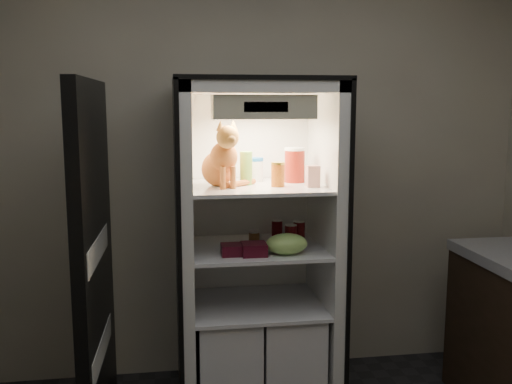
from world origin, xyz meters
TOP-DOWN VIEW (x-y plane):
  - room_shell at (0.00, 0.00)m, footprint 3.60×3.60m
  - refrigerator at (0.00, 1.38)m, footprint 0.90×0.72m
  - fridge_door at (-0.85, 1.01)m, footprint 0.08×0.87m
  - tabby_cat at (-0.20, 1.30)m, footprint 0.33×0.36m
  - parmesan_shaker at (-0.06, 1.35)m, footprint 0.07×0.07m
  - mayo_tub at (0.01, 1.48)m, footprint 0.10×0.10m
  - salsa_jar at (0.10, 1.25)m, footprint 0.08×0.08m
  - pepper_jar at (0.23, 1.41)m, footprint 0.12×0.12m
  - cream_carton at (0.29, 1.21)m, footprint 0.07×0.07m
  - soda_can_a at (0.14, 1.46)m, footprint 0.06×0.06m
  - soda_can_b at (0.26, 1.39)m, footprint 0.07×0.07m
  - soda_can_c at (0.19, 1.29)m, footprint 0.07×0.07m
  - condiment_jar at (-0.01, 1.35)m, footprint 0.06×0.06m
  - grape_bag at (0.13, 1.14)m, footprint 0.22×0.16m
  - berry_box_left at (-0.16, 1.16)m, footprint 0.11×0.11m
  - berry_box_right at (-0.04, 1.15)m, footprint 0.13×0.13m

SIDE VIEW (x-z plane):
  - refrigerator at x=0.00m, z-range -0.15..1.73m
  - fridge_door at x=-0.85m, z-range -0.01..1.84m
  - berry_box_left at x=-0.16m, z-range 0.94..1.00m
  - berry_box_right at x=-0.04m, z-range 0.94..1.01m
  - condiment_jar at x=-0.01m, z-range 0.94..1.03m
  - grape_bag at x=0.13m, z-range 0.94..1.05m
  - soda_can_a at x=0.14m, z-range 0.94..1.06m
  - soda_can_b at x=0.26m, z-range 0.94..1.06m
  - soda_can_c at x=0.19m, z-range 0.94..1.07m
  - cream_carton at x=0.29m, z-range 1.29..1.41m
  - salsa_jar at x=0.10m, z-range 1.29..1.42m
  - mayo_tub at x=0.01m, z-range 1.29..1.43m
  - parmesan_shaker at x=-0.06m, z-range 1.29..1.47m
  - pepper_jar at x=0.23m, z-range 1.29..1.49m
  - tabby_cat at x=-0.20m, z-range 1.24..1.61m
  - room_shell at x=0.00m, z-range -0.18..3.42m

